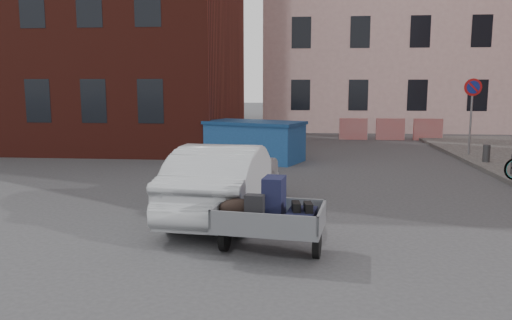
# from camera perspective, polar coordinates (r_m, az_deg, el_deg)

# --- Properties ---
(ground) EXTENTS (120.00, 120.00, 0.00)m
(ground) POSITION_cam_1_polar(r_m,az_deg,el_deg) (8.95, 4.14, -8.14)
(ground) COLOR #38383A
(ground) RESTS_ON ground
(building_pink) EXTENTS (16.00, 8.00, 14.00)m
(building_pink) POSITION_cam_1_polar(r_m,az_deg,el_deg) (31.43, 16.78, 16.43)
(building_pink) COLOR #BB9390
(building_pink) RESTS_ON ground
(no_parking_sign) EXTENTS (0.60, 0.09, 2.65)m
(no_parking_sign) POSITION_cam_1_polar(r_m,az_deg,el_deg) (18.98, 23.47, 6.26)
(no_parking_sign) COLOR gray
(no_parking_sign) RESTS_ON sidewalk
(barriers) EXTENTS (4.70, 0.18, 1.00)m
(barriers) POSITION_cam_1_polar(r_m,az_deg,el_deg) (24.00, 15.11, 3.42)
(barriers) COLOR red
(barriers) RESTS_ON ground
(trailer) EXTENTS (1.74, 1.90, 1.20)m
(trailer) POSITION_cam_1_polar(r_m,az_deg,el_deg) (7.62, 1.53, -6.39)
(trailer) COLOR black
(trailer) RESTS_ON ground
(dumpster) EXTENTS (3.59, 2.71, 1.34)m
(dumpster) POSITION_cam_1_polar(r_m,az_deg,el_deg) (16.86, -0.16, 2.20)
(dumpster) COLOR #1F5296
(dumpster) RESTS_ON ground
(silver_car) EXTENTS (1.88, 4.46, 1.43)m
(silver_car) POSITION_cam_1_polar(r_m,az_deg,el_deg) (9.86, -3.47, -2.27)
(silver_car) COLOR #AEB1B6
(silver_car) RESTS_ON ground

